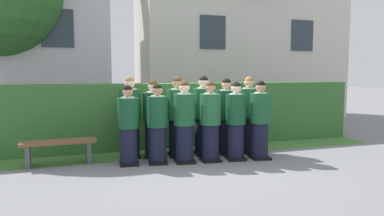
{
  "coord_description": "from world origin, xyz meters",
  "views": [
    {
      "loc": [
        -2.31,
        -6.71,
        1.79
      ],
      "look_at": [
        0.0,
        0.29,
        1.05
      ],
      "focal_mm": 33.6,
      "sensor_mm": 36.0,
      "label": 1
    }
  ],
  "objects_px": {
    "student_front_row_3": "(210,123)",
    "student_rear_row_5": "(249,116)",
    "student_rear_row_0": "(130,119)",
    "wooden_bench": "(59,147)",
    "student_front_row_4": "(236,123)",
    "student_rear_row_1": "(153,120)",
    "student_rear_row_3": "(203,117)",
    "student_front_row_0": "(128,127)",
    "student_front_row_5": "(260,122)",
    "student_rear_row_2": "(178,118)",
    "student_front_row_1": "(158,126)",
    "student_front_row_2": "(184,124)",
    "student_rear_row_4": "(226,118)"
  },
  "relations": [
    {
      "from": "student_front_row_5",
      "to": "student_rear_row_1",
      "type": "bearing_deg",
      "value": 157.19
    },
    {
      "from": "student_rear_row_1",
      "to": "wooden_bench",
      "type": "relative_size",
      "value": 1.15
    },
    {
      "from": "wooden_bench",
      "to": "student_front_row_4",
      "type": "bearing_deg",
      "value": -10.79
    },
    {
      "from": "student_front_row_0",
      "to": "wooden_bench",
      "type": "height_order",
      "value": "student_front_row_0"
    },
    {
      "from": "wooden_bench",
      "to": "student_rear_row_5",
      "type": "bearing_deg",
      "value": -2.13
    },
    {
      "from": "student_rear_row_4",
      "to": "student_rear_row_3",
      "type": "bearing_deg",
      "value": 169.16
    },
    {
      "from": "student_rear_row_2",
      "to": "student_rear_row_4",
      "type": "bearing_deg",
      "value": -7.08
    },
    {
      "from": "student_rear_row_0",
      "to": "student_rear_row_1",
      "type": "relative_size",
      "value": 1.05
    },
    {
      "from": "student_rear_row_3",
      "to": "student_rear_row_1",
      "type": "bearing_deg",
      "value": 173.45
    },
    {
      "from": "student_rear_row_4",
      "to": "student_front_row_3",
      "type": "bearing_deg",
      "value": -138.28
    },
    {
      "from": "student_front_row_0",
      "to": "student_front_row_3",
      "type": "xyz_separation_m",
      "value": [
        1.61,
        -0.22,
        0.03
      ]
    },
    {
      "from": "student_front_row_2",
      "to": "student_front_row_3",
      "type": "distance_m",
      "value": 0.53
    },
    {
      "from": "student_rear_row_3",
      "to": "student_front_row_4",
      "type": "bearing_deg",
      "value": -54.49
    },
    {
      "from": "student_rear_row_0",
      "to": "student_rear_row_2",
      "type": "xyz_separation_m",
      "value": [
        0.99,
        -0.16,
        -0.0
      ]
    },
    {
      "from": "student_front_row_4",
      "to": "student_rear_row_0",
      "type": "distance_m",
      "value": 2.2
    },
    {
      "from": "student_front_row_4",
      "to": "student_rear_row_3",
      "type": "bearing_deg",
      "value": 125.51
    },
    {
      "from": "student_front_row_0",
      "to": "student_rear_row_2",
      "type": "bearing_deg",
      "value": 20.67
    },
    {
      "from": "student_rear_row_3",
      "to": "student_front_row_2",
      "type": "bearing_deg",
      "value": -137.61
    },
    {
      "from": "student_rear_row_0",
      "to": "wooden_bench",
      "type": "xyz_separation_m",
      "value": [
        -1.41,
        -0.19,
        -0.46
      ]
    },
    {
      "from": "student_front_row_5",
      "to": "wooden_bench",
      "type": "relative_size",
      "value": 1.14
    },
    {
      "from": "student_rear_row_1",
      "to": "student_rear_row_3",
      "type": "relative_size",
      "value": 0.95
    },
    {
      "from": "student_rear_row_1",
      "to": "student_front_row_0",
      "type": "bearing_deg",
      "value": -139.89
    },
    {
      "from": "student_rear_row_4",
      "to": "student_rear_row_5",
      "type": "relative_size",
      "value": 0.98
    },
    {
      "from": "student_front_row_5",
      "to": "student_rear_row_4",
      "type": "xyz_separation_m",
      "value": [
        -0.48,
        0.65,
        0.02
      ]
    },
    {
      "from": "student_rear_row_1",
      "to": "student_rear_row_4",
      "type": "xyz_separation_m",
      "value": [
        1.58,
        -0.22,
        0.02
      ]
    },
    {
      "from": "student_front_row_0",
      "to": "student_front_row_1",
      "type": "xyz_separation_m",
      "value": [
        0.56,
        -0.07,
        0.01
      ]
    },
    {
      "from": "student_front_row_2",
      "to": "student_front_row_3",
      "type": "bearing_deg",
      "value": -5.57
    },
    {
      "from": "student_rear_row_3",
      "to": "student_rear_row_5",
      "type": "xyz_separation_m",
      "value": [
        1.02,
        -0.14,
        -0.01
      ]
    },
    {
      "from": "student_front_row_5",
      "to": "student_rear_row_5",
      "type": "relative_size",
      "value": 0.95
    },
    {
      "from": "student_front_row_3",
      "to": "wooden_bench",
      "type": "relative_size",
      "value": 1.14
    },
    {
      "from": "student_front_row_3",
      "to": "student_rear_row_5",
      "type": "relative_size",
      "value": 0.95
    },
    {
      "from": "student_rear_row_0",
      "to": "student_rear_row_1",
      "type": "height_order",
      "value": "student_rear_row_0"
    },
    {
      "from": "student_rear_row_3",
      "to": "wooden_bench",
      "type": "height_order",
      "value": "student_rear_row_3"
    },
    {
      "from": "student_front_row_2",
      "to": "student_rear_row_0",
      "type": "bearing_deg",
      "value": 142.04
    },
    {
      "from": "student_front_row_3",
      "to": "student_rear_row_1",
      "type": "height_order",
      "value": "student_rear_row_1"
    },
    {
      "from": "student_front_row_3",
      "to": "student_front_row_5",
      "type": "bearing_deg",
      "value": -7.62
    },
    {
      "from": "student_front_row_0",
      "to": "wooden_bench",
      "type": "bearing_deg",
      "value": 163.37
    },
    {
      "from": "student_front_row_1",
      "to": "student_front_row_4",
      "type": "bearing_deg",
      "value": -7.15
    },
    {
      "from": "student_front_row_3",
      "to": "student_rear_row_1",
      "type": "xyz_separation_m",
      "value": [
        -1.01,
        0.72,
        0.0
      ]
    },
    {
      "from": "student_rear_row_1",
      "to": "student_rear_row_3",
      "type": "bearing_deg",
      "value": -6.55
    },
    {
      "from": "student_front_row_4",
      "to": "student_rear_row_1",
      "type": "bearing_deg",
      "value": 153.41
    },
    {
      "from": "student_rear_row_4",
      "to": "student_rear_row_5",
      "type": "xyz_separation_m",
      "value": [
        0.52,
        -0.05,
        0.02
      ]
    },
    {
      "from": "student_front_row_1",
      "to": "student_rear_row_0",
      "type": "relative_size",
      "value": 0.92
    },
    {
      "from": "student_front_row_2",
      "to": "student_rear_row_1",
      "type": "xyz_separation_m",
      "value": [
        -0.48,
        0.67,
        0.0
      ]
    },
    {
      "from": "wooden_bench",
      "to": "student_rear_row_2",
      "type": "bearing_deg",
      "value": 0.81
    },
    {
      "from": "student_front_row_5",
      "to": "student_rear_row_5",
      "type": "xyz_separation_m",
      "value": [
        0.04,
        0.6,
        0.04
      ]
    },
    {
      "from": "student_front_row_2",
      "to": "student_front_row_5",
      "type": "xyz_separation_m",
      "value": [
        1.57,
        -0.19,
        -0.0
      ]
    },
    {
      "from": "student_front_row_5",
      "to": "student_rear_row_3",
      "type": "distance_m",
      "value": 1.22
    },
    {
      "from": "student_front_row_1",
      "to": "student_front_row_0",
      "type": "bearing_deg",
      "value": 172.78
    },
    {
      "from": "student_front_row_4",
      "to": "student_rear_row_1",
      "type": "relative_size",
      "value": 0.98
    }
  ]
}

